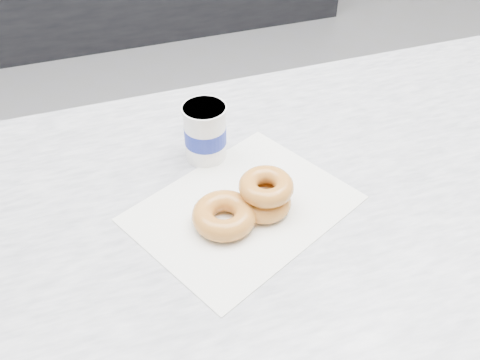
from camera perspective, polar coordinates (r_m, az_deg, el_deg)
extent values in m
plane|color=gray|center=(2.00, 1.96, -7.97)|extent=(5.00, 5.00, 0.00)
cube|color=#333335|center=(1.34, 11.68, -14.30)|extent=(3.00, 0.70, 0.86)
cube|color=silver|center=(1.01, 15.11, 0.38)|extent=(3.06, 0.76, 0.04)
cube|color=silver|center=(0.88, 0.32, -3.03)|extent=(0.42, 0.38, 0.00)
torus|color=#C88A37|center=(0.84, -1.70, -3.80)|extent=(0.13, 0.13, 0.04)
torus|color=#C88A37|center=(0.87, 2.57, -2.38)|extent=(0.09, 0.09, 0.03)
torus|color=#C88A37|center=(0.85, 2.81, -0.69)|extent=(0.13, 0.13, 0.03)
cylinder|color=white|center=(0.96, -3.73, 5.08)|extent=(0.10, 0.10, 0.11)
cylinder|color=white|center=(0.93, -3.86, 7.61)|extent=(0.08, 0.08, 0.01)
cylinder|color=navy|center=(0.96, -3.71, 4.86)|extent=(0.10, 0.10, 0.03)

